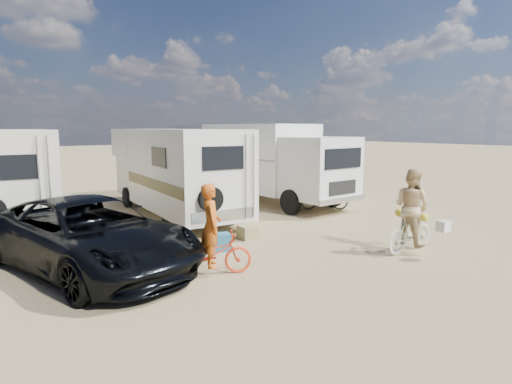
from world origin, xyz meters
TOP-DOWN VIEW (x-y plane):
  - ground at (0.00, 0.00)m, footprint 140.00×140.00m
  - rv_main at (-0.45, 6.67)m, footprint 2.72×7.86m
  - rv_left at (-5.32, 7.66)m, footprint 2.74×6.36m
  - box_truck at (3.91, 6.57)m, footprint 3.03×7.01m
  - dark_suv at (-4.37, 2.20)m, footprint 3.99×6.05m
  - bike_man at (-2.39, 0.46)m, footprint 1.77×1.18m
  - bike_woman at (2.42, -0.83)m, footprint 1.66×0.50m
  - rider_man at (-2.39, 0.46)m, footprint 0.62×0.74m
  - rider_woman at (2.42, -0.83)m, footprint 0.73×0.93m
  - bike_parked at (4.56, 4.41)m, footprint 1.78×1.52m
  - cooler at (-1.37, 1.91)m, footprint 0.62×0.53m
  - crate at (-0.16, 2.45)m, footprint 0.47×0.47m

SIDE VIEW (x-z plane):
  - ground at x=0.00m, z-range 0.00..0.00m
  - crate at x=-0.16m, z-range 0.00..0.37m
  - cooler at x=-1.37m, z-range 0.00..0.42m
  - bike_man at x=-2.39m, z-range 0.00..0.88m
  - bike_parked at x=4.56m, z-range 0.00..0.92m
  - bike_woman at x=2.42m, z-range 0.00..0.99m
  - dark_suv at x=-4.37m, z-range 0.00..1.54m
  - rider_man at x=-2.39m, z-range 0.00..1.73m
  - rider_woman at x=2.42m, z-range 0.00..1.87m
  - rv_left at x=-5.32m, z-range 0.00..2.96m
  - rv_main at x=-0.45m, z-range 0.00..2.97m
  - box_truck at x=3.91m, z-range 0.00..3.16m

